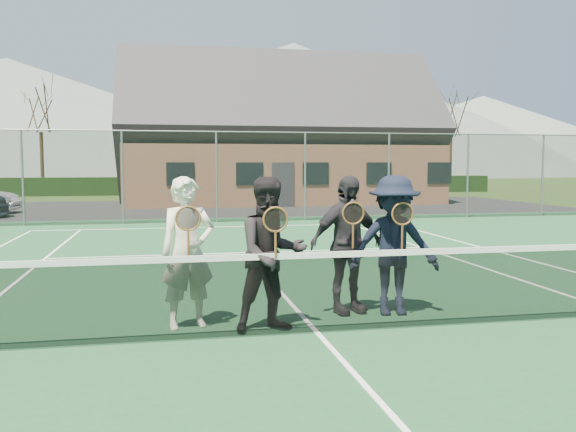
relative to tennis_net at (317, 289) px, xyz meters
name	(u,v)px	position (x,y,z in m)	size (l,w,h in m)	color
ground	(204,208)	(0.00, 20.00, -0.54)	(220.00, 220.00, 0.00)	#284017
court_surface	(317,334)	(0.00, 0.00, -0.53)	(30.00, 30.00, 0.02)	#1C4C2B
tarmac_carpark	(109,210)	(-4.00, 20.00, -0.53)	(40.00, 12.00, 0.01)	black
hedge_row	(192,186)	(0.00, 32.00, 0.01)	(40.00, 1.20, 1.10)	black
hill_west	(9,117)	(-25.00, 95.00, 8.46)	(110.00, 110.00, 18.00)	#53645C
hill_centre	(294,109)	(20.00, 95.00, 10.46)	(120.00, 120.00, 22.00)	#526259
hill_east	(483,135)	(55.00, 95.00, 6.46)	(90.00, 90.00, 14.00)	slate
court_markings	(317,333)	(0.00, 0.00, -0.51)	(11.03, 23.83, 0.01)	white
tennis_net	(317,289)	(0.00, 0.00, 0.00)	(11.68, 0.08, 1.10)	slate
perimeter_fence	(217,177)	(0.00, 13.50, 0.99)	(30.07, 0.07, 3.02)	slate
clubhouse	(277,123)	(4.00, 24.00, 3.45)	(15.60, 8.20, 7.70)	#9E6B4C
tree_b	(40,100)	(-9.00, 33.00, 5.25)	(3.20, 3.20, 7.77)	#332312
tree_c	(221,103)	(2.00, 33.00, 5.25)	(3.20, 3.20, 7.77)	#3A2715
tree_d	(369,106)	(12.00, 33.00, 5.25)	(3.20, 3.20, 7.77)	#392214
tree_e	(452,108)	(18.00, 33.00, 5.25)	(3.20, 3.20, 7.77)	#332112
player_a	(188,252)	(-1.44, 0.56, 0.38)	(0.74, 0.57, 1.80)	silver
player_b	(271,254)	(-0.49, 0.24, 0.38)	(0.99, 0.84, 1.80)	black
player_c	(347,244)	(0.61, 0.87, 0.38)	(1.13, 0.69, 1.80)	#242329
player_d	(394,245)	(1.18, 0.67, 0.38)	(1.24, 0.82, 1.80)	black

